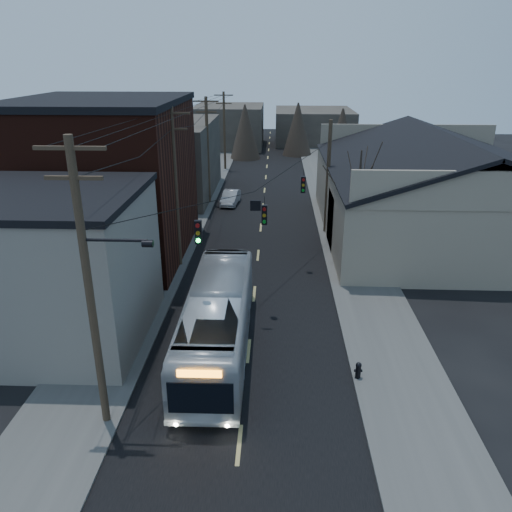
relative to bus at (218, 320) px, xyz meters
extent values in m
plane|color=black|center=(1.39, -8.02, -1.59)|extent=(160.00, 160.00, 0.00)
cube|color=black|center=(1.39, 21.98, -1.58)|extent=(9.00, 110.00, 0.02)
cube|color=#474744|center=(-5.11, 21.98, -1.53)|extent=(4.00, 110.00, 0.12)
cube|color=#474744|center=(7.89, 21.98, -1.53)|extent=(4.00, 110.00, 0.12)
cube|color=slate|center=(-7.61, 0.98, 1.91)|extent=(8.00, 8.00, 7.00)
cube|color=black|center=(-8.61, 11.98, 3.41)|extent=(10.00, 12.00, 10.00)
cube|color=#36302B|center=(-8.11, 27.98, 1.91)|extent=(9.00, 14.00, 7.00)
cube|color=gray|center=(14.39, 16.98, 0.91)|extent=(16.00, 20.00, 5.00)
cube|color=black|center=(10.39, 16.98, 4.71)|extent=(8.16, 20.60, 2.86)
cube|color=black|center=(18.39, 16.98, 4.71)|extent=(8.16, 20.60, 2.86)
cube|color=#36302B|center=(-4.61, 56.98, 1.41)|extent=(10.00, 12.00, 6.00)
cube|color=#36302B|center=(8.39, 61.98, 0.91)|extent=(12.00, 14.00, 5.00)
cone|color=black|center=(7.89, 11.98, 2.01)|extent=(0.40, 0.40, 7.20)
cylinder|color=#382B1E|center=(-3.61, -5.02, 3.66)|extent=(0.28, 0.28, 10.50)
cube|color=#382B1E|center=(-3.61, -5.02, 8.51)|extent=(2.20, 0.12, 0.12)
cylinder|color=#382B1E|center=(-3.61, 9.98, 3.41)|extent=(0.28, 0.28, 10.00)
cube|color=#382B1E|center=(-3.61, 9.98, 8.01)|extent=(2.20, 0.12, 0.12)
cylinder|color=#382B1E|center=(-3.61, 24.98, 3.16)|extent=(0.28, 0.28, 9.50)
cube|color=#382B1E|center=(-3.61, 24.98, 7.51)|extent=(2.20, 0.12, 0.12)
cylinder|color=#382B1E|center=(-3.61, 39.98, 2.91)|extent=(0.28, 0.28, 9.00)
cube|color=#382B1E|center=(-3.61, 39.98, 7.01)|extent=(2.20, 0.12, 0.12)
cylinder|color=#382B1E|center=(6.39, 16.98, 2.66)|extent=(0.28, 0.28, 8.50)
cube|color=black|center=(-0.61, -0.52, 4.36)|extent=(0.28, 0.20, 1.00)
cube|color=black|center=(1.99, 3.98, 3.76)|extent=(0.28, 0.20, 1.00)
cube|color=black|center=(4.19, 9.98, 3.86)|extent=(0.28, 0.20, 1.00)
imported|color=#B1B8BE|center=(0.00, 0.00, 0.00)|extent=(2.75, 11.41, 3.17)
imported|color=#9EA0A5|center=(-1.61, 24.69, -0.96)|extent=(1.67, 3.93, 1.26)
cylinder|color=black|center=(6.09, -2.03, -1.18)|extent=(0.23, 0.23, 0.57)
sphere|color=black|center=(6.09, -2.03, -0.86)|extent=(0.25, 0.25, 0.25)
cylinder|color=black|center=(6.09, -2.03, -1.13)|extent=(0.34, 0.12, 0.11)
camera|label=1|loc=(2.54, -19.73, 11.01)|focal=35.00mm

